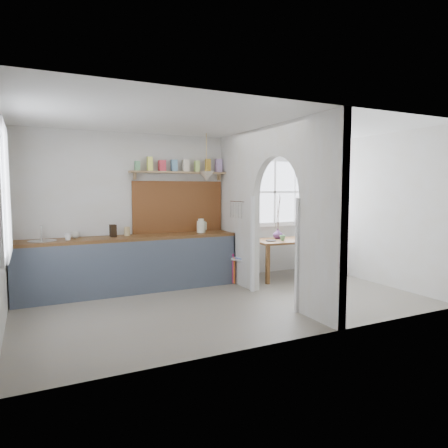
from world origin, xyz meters
name	(u,v)px	position (x,y,z in m)	size (l,w,h in m)	color
floor	(229,303)	(0.00, 0.00, 0.00)	(5.80, 3.20, 0.01)	#786E5A
ceiling	(229,123)	(0.00, 0.00, 2.60)	(5.80, 3.20, 0.01)	silver
walls	(229,214)	(0.00, 0.00, 1.30)	(5.81, 3.21, 2.60)	silver
partition	(268,203)	(0.70, 0.06, 1.45)	(0.12, 3.20, 2.60)	silver
kitchen_window	(0,191)	(-2.87, 0.00, 1.65)	(0.10, 1.16, 1.50)	white
nook_window	(275,192)	(1.80, 1.56, 1.60)	(1.76, 0.10, 1.30)	white
counter	(131,263)	(-1.13, 1.33, 0.46)	(3.50, 0.60, 0.90)	#522F17
sink	(42,242)	(-2.43, 1.30, 0.89)	(0.40, 0.40, 0.02)	silver
backsplash	(179,207)	(-0.20, 1.58, 1.35)	(1.65, 0.03, 0.90)	brown
shelf	(180,169)	(-0.20, 1.49, 2.01)	(1.75, 0.20, 0.21)	#A47E5E
pendant_lamp	(206,176)	(0.15, 1.15, 1.88)	(0.26, 0.26, 0.16)	beige
utensil_rail	(237,202)	(0.61, 0.90, 1.45)	(0.02, 0.02, 0.50)	silver
dining_table	(284,259)	(1.67, 1.01, 0.36)	(1.15, 0.77, 0.72)	#522F17
chair_left	(243,257)	(0.77, 1.00, 0.47)	(0.43, 0.43, 0.93)	silver
chair_right	(320,251)	(2.56, 1.08, 0.43)	(0.40, 0.40, 0.87)	silver
kettle	(201,226)	(0.12, 1.32, 1.02)	(0.20, 0.16, 0.24)	beige
mug_a	(68,237)	(-2.08, 1.22, 0.95)	(0.11, 0.11, 0.10)	white
mug_b	(75,235)	(-1.96, 1.42, 0.95)	(0.13, 0.13, 0.11)	silver
knife_block	(113,231)	(-1.39, 1.38, 1.00)	(0.09, 0.12, 0.20)	black
jar	(127,231)	(-1.16, 1.38, 0.97)	(0.09, 0.09, 0.15)	tan
towel_magenta	(233,269)	(0.58, 0.99, 0.28)	(0.02, 0.03, 0.52)	#C22866
towel_orange	(234,270)	(0.58, 0.94, 0.25)	(0.02, 0.03, 0.46)	#D55A1F
bowl	(303,237)	(2.05, 0.94, 0.76)	(0.28, 0.28, 0.07)	white
table_cup	(283,238)	(1.55, 0.89, 0.77)	(0.10, 0.10, 0.10)	#629E67
plate	(271,241)	(1.33, 0.95, 0.73)	(0.19, 0.19, 0.02)	black
vase	(278,234)	(1.64, 1.19, 0.82)	(0.18, 0.18, 0.19)	#4D2953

